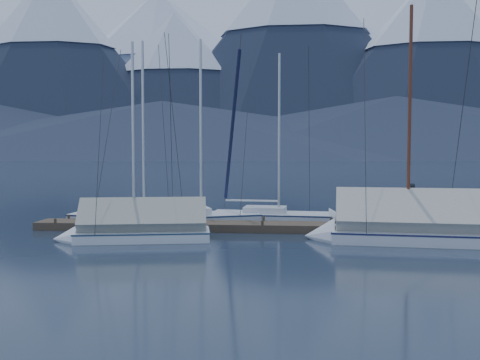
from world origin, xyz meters
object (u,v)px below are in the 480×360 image
object	(u,v)px
sailboat_open_mid	(212,219)
sailboat_covered_far	(131,230)
sailboat_open_left	(154,219)
sailboat_covered_near	(403,229)
person	(412,203)
sailboat_open_right	(288,219)

from	to	relation	value
sailboat_open_mid	sailboat_covered_far	bearing A→B (deg)	-115.48
sailboat_open_left	sailboat_open_mid	bearing A→B (deg)	4.30
sailboat_covered_near	person	bearing A→B (deg)	69.63
sailboat_open_mid	person	size ratio (longest dim) A/B	5.51
sailboat_covered_far	person	world-z (taller)	sailboat_covered_far
sailboat_open_mid	person	distance (m)	9.21
sailboat_open_left	sailboat_open_right	world-z (taller)	sailboat_open_left
sailboat_covered_far	person	bearing A→B (deg)	16.09
sailboat_open_left	sailboat_covered_far	bearing A→B (deg)	-86.08
sailboat_covered_near	sailboat_covered_far	size ratio (longest dim) A/B	1.18
person	sailboat_open_right	bearing A→B (deg)	79.95
person	sailboat_open_mid	bearing A→B (deg)	93.99
sailboat_open_left	person	distance (m)	11.88
sailboat_open_left	sailboat_covered_far	xyz separation A→B (m)	(0.33, -4.87, 0.24)
person	sailboat_covered_far	bearing A→B (deg)	121.38
sailboat_covered_near	sailboat_covered_far	world-z (taller)	sailboat_covered_near
sailboat_open_mid	sailboat_open_right	bearing A→B (deg)	10.78
sailboat_open_right	person	bearing A→B (deg)	-25.34
sailboat_covered_near	person	xyz separation A→B (m)	(1.01, 2.73, 0.72)
sailboat_open_right	sailboat_open_left	bearing A→B (deg)	-171.96
sailboat_open_left	sailboat_open_mid	xyz separation A→B (m)	(2.75, 0.21, 0.00)
sailboat_open_left	sailboat_covered_near	bearing A→B (deg)	-21.93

